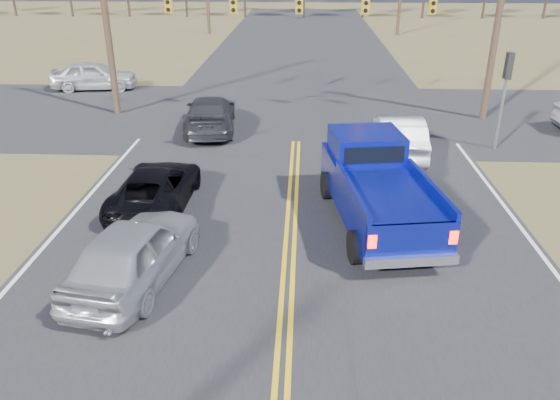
{
  "coord_description": "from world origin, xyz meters",
  "views": [
    {
      "loc": [
        0.34,
        -8.19,
        7.54
      ],
      "look_at": [
        -0.26,
        4.84,
        1.5
      ],
      "focal_mm": 35.0,
      "sensor_mm": 36.0,
      "label": 1
    }
  ],
  "objects_px": {
    "silver_suv": "(134,251)",
    "white_car_queue": "(399,135)",
    "black_suv": "(156,187)",
    "pickup_truck": "(376,187)",
    "dgrey_car_queue": "(210,114)",
    "cross_car_west": "(94,75)"
  },
  "relations": [
    {
      "from": "pickup_truck",
      "to": "cross_car_west",
      "type": "bearing_deg",
      "value": 122.81
    },
    {
      "from": "pickup_truck",
      "to": "black_suv",
      "type": "relative_size",
      "value": 1.39
    },
    {
      "from": "cross_car_west",
      "to": "silver_suv",
      "type": "bearing_deg",
      "value": -165.78
    },
    {
      "from": "pickup_truck",
      "to": "dgrey_car_queue",
      "type": "distance_m",
      "value": 10.91
    },
    {
      "from": "silver_suv",
      "to": "white_car_queue",
      "type": "bearing_deg",
      "value": -119.9
    },
    {
      "from": "black_suv",
      "to": "white_car_queue",
      "type": "bearing_deg",
      "value": -147.62
    },
    {
      "from": "dgrey_car_queue",
      "to": "cross_car_west",
      "type": "xyz_separation_m",
      "value": [
        -8.02,
        7.5,
        0.05
      ]
    },
    {
      "from": "pickup_truck",
      "to": "white_car_queue",
      "type": "distance_m",
      "value": 6.18
    },
    {
      "from": "black_suv",
      "to": "cross_car_west",
      "type": "height_order",
      "value": "cross_car_west"
    },
    {
      "from": "silver_suv",
      "to": "white_car_queue",
      "type": "relative_size",
      "value": 0.98
    },
    {
      "from": "white_car_queue",
      "to": "dgrey_car_queue",
      "type": "bearing_deg",
      "value": -17.4
    },
    {
      "from": "pickup_truck",
      "to": "silver_suv",
      "type": "xyz_separation_m",
      "value": [
        -6.25,
        -3.51,
        -0.33
      ]
    },
    {
      "from": "pickup_truck",
      "to": "silver_suv",
      "type": "bearing_deg",
      "value": -159.3
    },
    {
      "from": "silver_suv",
      "to": "black_suv",
      "type": "xyz_separation_m",
      "value": [
        -0.58,
        4.32,
        -0.16
      ]
    },
    {
      "from": "white_car_queue",
      "to": "cross_car_west",
      "type": "distance_m",
      "value": 19.08
    },
    {
      "from": "pickup_truck",
      "to": "black_suv",
      "type": "distance_m",
      "value": 6.9
    },
    {
      "from": "silver_suv",
      "to": "cross_car_west",
      "type": "bearing_deg",
      "value": -57.92
    },
    {
      "from": "silver_suv",
      "to": "dgrey_car_queue",
      "type": "height_order",
      "value": "silver_suv"
    },
    {
      "from": "pickup_truck",
      "to": "cross_car_west",
      "type": "height_order",
      "value": "pickup_truck"
    },
    {
      "from": "white_car_queue",
      "to": "cross_car_west",
      "type": "bearing_deg",
      "value": -30.59
    },
    {
      "from": "white_car_queue",
      "to": "silver_suv",
      "type": "bearing_deg",
      "value": 52.75
    },
    {
      "from": "black_suv",
      "to": "dgrey_car_queue",
      "type": "relative_size",
      "value": 0.9
    }
  ]
}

